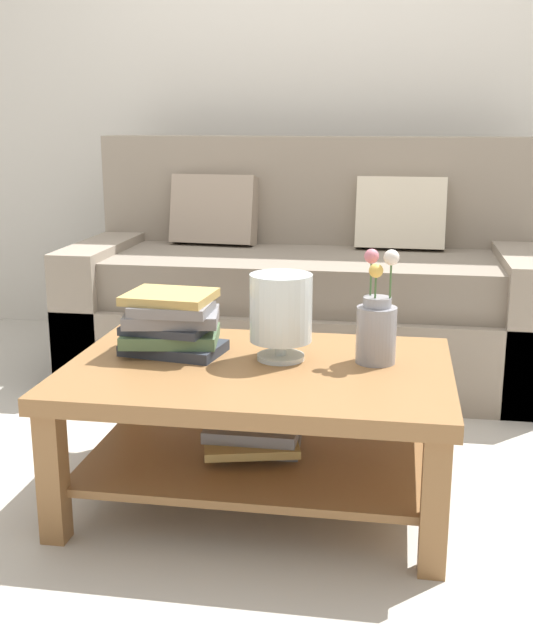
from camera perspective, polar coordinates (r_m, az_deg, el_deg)
The scene contains 7 objects.
ground_plane at distance 2.87m, azimuth -0.68°, elevation -9.14°, with size 10.00×10.00×0.00m, color #B7B2A8.
back_wall at distance 4.27m, azimuth 3.35°, elevation 17.10°, with size 6.40×0.12×2.70m, color beige.
couch at distance 3.62m, azimuth 2.91°, elevation 1.91°, with size 2.05×0.90×1.06m.
coffee_table at distance 2.39m, azimuth -0.62°, elevation -6.01°, with size 1.14×0.78×0.43m.
book_stack_main at distance 2.46m, azimuth -6.87°, elevation -0.27°, with size 0.33×0.25×0.19m.
glass_hurricane_vase at distance 2.36m, azimuth 1.05°, elevation 0.70°, with size 0.19×0.19×0.26m.
flower_pitcher at distance 2.37m, azimuth 7.93°, elevation -0.44°, with size 0.12×0.12×0.34m.
Camera 1 is at (0.47, -2.59, 1.14)m, focal length 44.44 mm.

